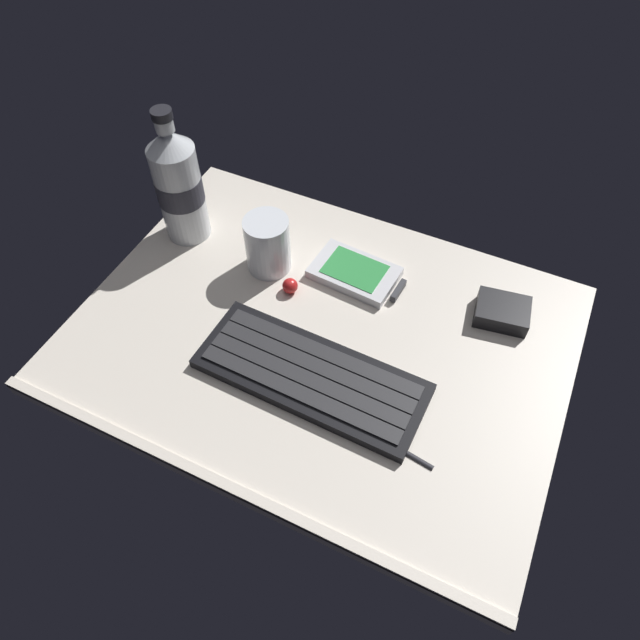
{
  "coord_description": "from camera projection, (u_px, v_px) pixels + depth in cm",
  "views": [
    {
      "loc": [
        19.63,
        -41.33,
        62.08
      ],
      "look_at": [
        0.0,
        0.0,
        3.0
      ],
      "focal_mm": 32.53,
      "sensor_mm": 36.0,
      "label": 1
    }
  ],
  "objects": [
    {
      "name": "trackball_mouse",
      "position": [
        290.0,
        286.0,
        0.81
      ],
      "size": [
        2.2,
        2.2,
        2.2
      ],
      "primitive_type": "sphere",
      "color": "red",
      "rests_on": "ground_plane"
    },
    {
      "name": "ground_plane",
      "position": [
        319.0,
        339.0,
        0.78
      ],
      "size": [
        64.0,
        48.0,
        2.8
      ],
      "color": "beige"
    },
    {
      "name": "keyboard",
      "position": [
        311.0,
        375.0,
        0.72
      ],
      "size": [
        29.32,
        11.87,
        1.7
      ],
      "color": "black",
      "rests_on": "ground_plane"
    },
    {
      "name": "juice_cup",
      "position": [
        268.0,
        246.0,
        0.82
      ],
      "size": [
        6.4,
        6.4,
        8.5
      ],
      "color": "silver",
      "rests_on": "ground_plane"
    },
    {
      "name": "charger_block",
      "position": [
        502.0,
        312.0,
        0.78
      ],
      "size": [
        7.77,
        6.6,
        2.4
      ],
      "primitive_type": "cube",
      "rotation": [
        0.0,
        0.0,
        0.15
      ],
      "color": "black",
      "rests_on": "ground_plane"
    },
    {
      "name": "stylus_pen",
      "position": [
        396.0,
        446.0,
        0.67
      ],
      "size": [
        9.5,
        2.05,
        0.7
      ],
      "primitive_type": "cylinder",
      "rotation": [
        0.0,
        1.57,
        -0.14
      ],
      "color": "#26262B",
      "rests_on": "ground_plane"
    },
    {
      "name": "handheld_device",
      "position": [
        359.0,
        274.0,
        0.83
      ],
      "size": [
        13.21,
        8.52,
        1.5
      ],
      "color": "silver",
      "rests_on": "ground_plane"
    },
    {
      "name": "water_bottle",
      "position": [
        179.0,
        185.0,
        0.82
      ],
      "size": [
        6.73,
        6.73,
        20.8
      ],
      "color": "silver",
      "rests_on": "ground_plane"
    }
  ]
}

